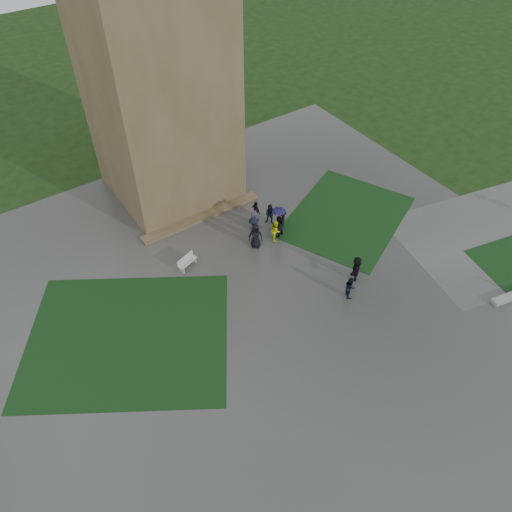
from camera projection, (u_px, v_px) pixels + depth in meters
ground at (293, 317)px, 28.75m from camera, size 120.00×120.00×0.00m
plaza at (273, 295)px, 29.92m from camera, size 34.00×34.00×0.02m
lawn_inset_left at (128, 337)px, 27.69m from camera, size 14.10×13.46×0.01m
lawn_inset_right at (346, 217)px, 35.07m from camera, size 11.12×10.15×0.01m
tower at (156, 71)px, 31.25m from camera, size 8.00×8.00×18.00m
tower_plinth at (202, 217)px, 34.90m from camera, size 9.00×0.80×0.22m
bench at (187, 262)px, 31.34m from camera, size 1.46×0.87×0.81m
visitor_cluster at (264, 223)px, 33.06m from camera, size 3.55×3.31×2.47m
pedestrian_mid at (350, 287)px, 29.40m from camera, size 0.67×0.82×1.47m
pedestrian_near at (356, 268)px, 30.31m from camera, size 1.62×1.43×1.72m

